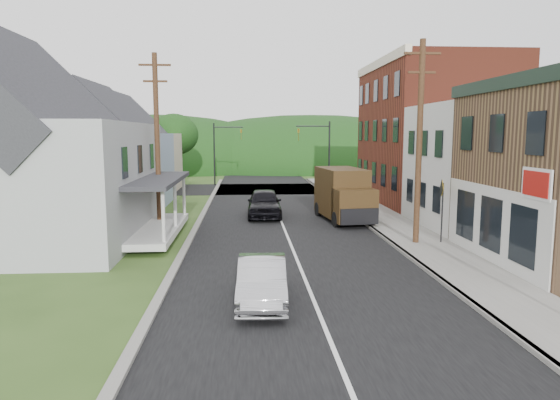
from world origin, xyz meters
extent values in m
plane|color=#2D4719|center=(0.00, 0.00, 0.00)|extent=(120.00, 120.00, 0.00)
cube|color=black|center=(0.00, 10.00, 0.00)|extent=(9.00, 90.00, 0.02)
cube|color=black|center=(0.00, 27.00, 0.00)|extent=(60.00, 9.00, 0.02)
cube|color=slate|center=(5.90, 8.00, 0.07)|extent=(2.80, 55.00, 0.15)
cube|color=slate|center=(4.55, 8.00, 0.07)|extent=(0.20, 55.00, 0.15)
cube|color=slate|center=(-4.65, 8.00, 0.06)|extent=(0.30, 55.00, 0.12)
cube|color=silver|center=(11.30, 7.50, 3.25)|extent=(8.00, 7.00, 6.50)
cube|color=maroon|center=(11.30, 17.00, 5.00)|extent=(8.00, 12.00, 10.00)
cube|color=#A3A5A8|center=(-12.00, 6.00, 2.75)|extent=(10.00, 12.00, 5.50)
cube|color=#92A3C7|center=(-11.00, 17.00, 2.50)|extent=(7.00, 8.00, 5.00)
cube|color=beige|center=(-11.50, 26.00, 2.50)|extent=(7.00, 8.00, 5.00)
cylinder|color=#472D19|center=(5.60, 3.50, 4.50)|extent=(0.26, 0.26, 9.00)
cube|color=#472D19|center=(5.60, 3.50, 8.40)|extent=(1.60, 0.10, 0.10)
cube|color=#472D19|center=(5.60, 3.50, 7.60)|extent=(1.20, 0.10, 0.10)
cylinder|color=#472D19|center=(-6.50, 8.00, 4.50)|extent=(0.26, 0.26, 9.00)
cube|color=#472D19|center=(-6.50, 8.00, 8.40)|extent=(1.60, 0.10, 0.10)
cube|color=#472D19|center=(-6.50, 8.00, 7.60)|extent=(1.20, 0.10, 0.10)
cylinder|color=black|center=(5.00, 23.50, 3.00)|extent=(0.14, 0.14, 6.00)
cylinder|color=black|center=(3.60, 23.50, 5.60)|extent=(2.80, 0.10, 0.10)
imported|color=olive|center=(2.40, 23.50, 4.90)|extent=(0.16, 0.20, 1.00)
cylinder|color=black|center=(-5.00, 30.50, 3.00)|extent=(0.14, 0.14, 6.00)
cylinder|color=black|center=(-3.60, 30.50, 5.60)|extent=(2.80, 0.10, 0.10)
imported|color=olive|center=(-2.40, 30.50, 4.90)|extent=(0.16, 0.20, 1.00)
cylinder|color=#382616|center=(-19.00, 20.00, 2.38)|extent=(0.36, 0.36, 4.76)
ellipsoid|color=black|center=(-19.00, 20.00, 5.95)|extent=(5.80, 5.80, 4.93)
cylinder|color=#382616|center=(-9.00, 32.00, 1.96)|extent=(0.36, 0.36, 3.92)
ellipsoid|color=black|center=(-9.00, 32.00, 4.90)|extent=(4.80, 4.80, 4.08)
ellipsoid|color=black|center=(0.00, 55.00, 0.00)|extent=(90.00, 30.00, 16.00)
imported|color=#BABABF|center=(-1.55, -3.72, 0.66)|extent=(1.54, 4.06, 1.32)
imported|color=black|center=(-0.90, 11.71, 0.84)|extent=(2.08, 4.95, 1.67)
cube|color=#33210E|center=(3.53, 10.47, 1.64)|extent=(2.61, 4.35, 2.72)
cube|color=#33210E|center=(3.80, 8.04, 1.17)|extent=(2.31, 1.73, 1.78)
cube|color=black|center=(3.78, 8.23, 1.92)|extent=(2.08, 1.34, 0.05)
cube|color=black|center=(3.89, 7.25, 0.70)|extent=(2.07, 0.37, 0.84)
cylinder|color=black|center=(2.81, 8.03, 0.42)|extent=(0.36, 0.87, 0.84)
cylinder|color=black|center=(4.77, 8.25, 0.42)|extent=(0.36, 0.87, 0.84)
cylinder|color=black|center=(2.39, 11.76, 0.42)|extent=(0.36, 0.87, 0.84)
cylinder|color=black|center=(4.35, 11.98, 0.42)|extent=(0.36, 0.87, 0.84)
cylinder|color=black|center=(6.74, 3.44, 1.49)|extent=(0.08, 0.08, 2.67)
cube|color=black|center=(6.67, 3.44, 2.60)|extent=(0.18, 0.77, 0.79)
cube|color=yellow|center=(6.68, 3.44, 2.60)|extent=(0.17, 0.70, 0.71)
camera|label=1|loc=(-2.01, -17.99, 4.99)|focal=32.00mm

